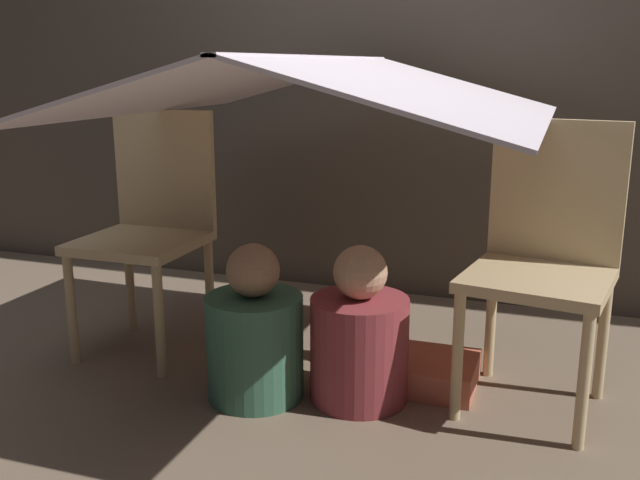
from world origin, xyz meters
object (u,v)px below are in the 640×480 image
at_px(person_second, 360,339).
at_px(chair_right, 545,253).
at_px(person_front, 255,337).
at_px(chair_left, 151,220).

bearing_deg(person_second, chair_right, 19.28).
relative_size(chair_right, person_second, 1.74).
distance_m(chair_right, person_front, 0.99).
bearing_deg(person_second, person_front, -163.82).
xyz_separation_m(chair_left, person_front, (0.57, -0.30, -0.30)).
distance_m(chair_left, person_front, 0.71).
bearing_deg(chair_left, chair_right, 0.18).
bearing_deg(chair_left, person_second, -12.04).
relative_size(person_front, person_second, 1.00).
bearing_deg(person_second, chair_left, 167.73).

